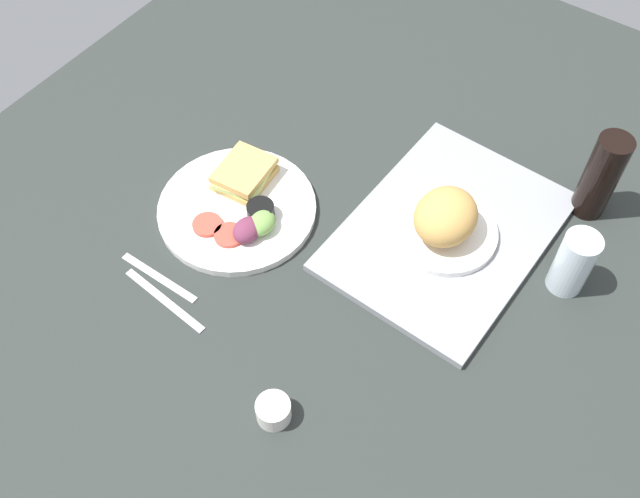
{
  "coord_description": "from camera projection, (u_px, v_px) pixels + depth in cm",
  "views": [
    {
      "loc": [
        63.45,
        45.95,
        109.72
      ],
      "look_at": [
        2.0,
        3.0,
        4.0
      ],
      "focal_mm": 40.87,
      "sensor_mm": 36.0,
      "label": 1
    }
  ],
  "objects": [
    {
      "name": "serving_tray",
      "position": [
        447.0,
        232.0,
        1.36
      ],
      "size": [
        46.21,
        34.67,
        1.6
      ],
      "primitive_type": "cube",
      "rotation": [
        0.0,
        0.0,
        -0.04
      ],
      "color": "gray",
      "rests_on": "ground_plane"
    },
    {
      "name": "bread_plate_near",
      "position": [
        445.0,
        221.0,
        1.31
      ],
      "size": [
        19.35,
        19.35,
        10.15
      ],
      "color": "white",
      "rests_on": "serving_tray"
    },
    {
      "name": "fork",
      "position": [
        159.0,
        277.0,
        1.31
      ],
      "size": [
        1.44,
        17.0,
        0.5
      ],
      "primitive_type": "cube",
      "rotation": [
        0.0,
        0.0,
        1.57
      ],
      "color": "#B7B7BC",
      "rests_on": "ground_plane"
    },
    {
      "name": "plate_with_salad",
      "position": [
        241.0,
        205.0,
        1.38
      ],
      "size": [
        30.22,
        30.22,
        5.4
      ],
      "color": "white",
      "rests_on": "ground_plane"
    },
    {
      "name": "ground_plane",
      "position": [
        313.0,
        251.0,
        1.36
      ],
      "size": [
        190.0,
        150.0,
        3.0
      ],
      "primitive_type": "cube",
      "color": "#282D2B"
    },
    {
      "name": "knife",
      "position": [
        164.0,
        300.0,
        1.28
      ],
      "size": [
        3.1,
        19.05,
        0.5
      ],
      "primitive_type": "cube",
      "rotation": [
        0.0,
        0.0,
        1.48
      ],
      "color": "#B7B7BC",
      "rests_on": "ground_plane"
    },
    {
      "name": "drinking_glass",
      "position": [
        574.0,
        263.0,
        1.25
      ],
      "size": [
        6.4,
        6.4,
        13.11
      ],
      "primitive_type": "cylinder",
      "color": "silver",
      "rests_on": "ground_plane"
    },
    {
      "name": "espresso_cup",
      "position": [
        273.0,
        411.0,
        1.14
      ],
      "size": [
        5.6,
        5.6,
        4.0
      ],
      "primitive_type": "cylinder",
      "color": "silver",
      "rests_on": "ground_plane"
    },
    {
      "name": "soda_bottle",
      "position": [
        601.0,
        176.0,
        1.33
      ],
      "size": [
        6.4,
        6.4,
        18.42
      ],
      "primitive_type": "cylinder",
      "color": "black",
      "rests_on": "ground_plane"
    }
  ]
}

